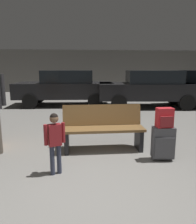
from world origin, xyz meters
TOP-DOWN VIEW (x-y plane):
  - ground_plane at (0.00, 4.00)m, footprint 18.00×18.00m
  - garage_back_wall at (0.00, 12.86)m, footprint 18.00×0.12m
  - bench at (0.33, 1.70)m, footprint 1.61×0.54m
  - suitcase at (1.34, 1.08)m, footprint 0.40×0.26m
  - backpack_bright at (1.34, 1.08)m, footprint 0.29×0.20m
  - child at (-0.51, 0.71)m, footprint 0.31×0.18m
  - parked_car_far at (-0.73, 7.11)m, footprint 4.16×1.92m
  - parked_car_near at (2.79, 6.40)m, footprint 4.24×2.10m

SIDE VIEW (x-z plane):
  - ground_plane at x=0.00m, z-range -0.10..0.00m
  - suitcase at x=1.34m, z-range 0.02..0.62m
  - bench at x=0.33m, z-range 0.00..0.88m
  - child at x=-0.51m, z-range 0.11..1.07m
  - backpack_bright at x=1.34m, z-range 0.60..0.94m
  - parked_car_far at x=-0.73m, z-range 0.05..1.56m
  - parked_car_near at x=2.79m, z-range 0.05..1.56m
  - garage_back_wall at x=0.00m, z-range 0.00..2.80m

